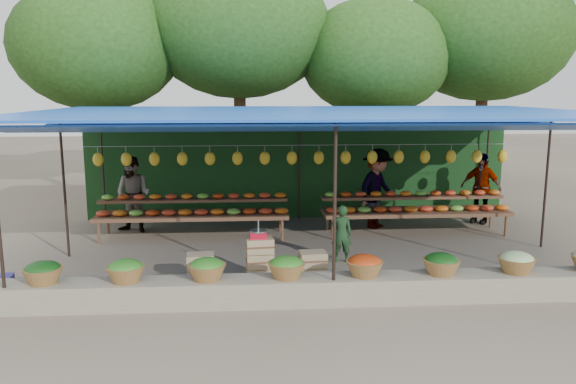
{
  "coord_description": "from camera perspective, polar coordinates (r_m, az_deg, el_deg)",
  "views": [
    {
      "loc": [
        -1.25,
        -10.89,
        3.21
      ],
      "look_at": [
        -0.47,
        0.2,
        1.19
      ],
      "focal_mm": 35.0,
      "sensor_mm": 36.0,
      "label": 1
    }
  ],
  "objects": [
    {
      "name": "ground",
      "position": [
        11.42,
        2.44,
        -6.04
      ],
      "size": [
        60.0,
        60.0,
        0.0
      ],
      "primitive_type": "plane",
      "color": "brown",
      "rests_on": "ground"
    },
    {
      "name": "stone_curb",
      "position": [
        8.77,
        4.49,
        -9.82
      ],
      "size": [
        10.6,
        0.55,
        0.4
      ],
      "primitive_type": "cube",
      "color": "slate",
      "rests_on": "ground"
    },
    {
      "name": "stall_canopy",
      "position": [
        11.03,
        2.51,
        7.53
      ],
      "size": [
        10.8,
        6.6,
        2.82
      ],
      "color": "black",
      "rests_on": "ground"
    },
    {
      "name": "produce_baskets",
      "position": [
        8.64,
        3.86,
        -7.57
      ],
      "size": [
        8.98,
        0.58,
        0.34
      ],
      "color": "brown",
      "rests_on": "stone_curb"
    },
    {
      "name": "netting_backdrop",
      "position": [
        14.23,
        1.06,
        2.37
      ],
      "size": [
        10.6,
        0.06,
        2.5
      ],
      "primitive_type": "cube",
      "color": "#18441E",
      "rests_on": "ground"
    },
    {
      "name": "tree_row",
      "position": [
        17.13,
        1.94,
        15.28
      ],
      "size": [
        16.51,
        5.5,
        7.12
      ],
      "color": "#331F12",
      "rests_on": "ground"
    },
    {
      "name": "fruit_table_left",
      "position": [
        12.58,
        -9.6,
        -1.81
      ],
      "size": [
        4.21,
        0.95,
        0.93
      ],
      "color": "#543521",
      "rests_on": "ground"
    },
    {
      "name": "fruit_table_right",
      "position": [
        13.07,
        12.79,
        -1.47
      ],
      "size": [
        4.21,
        0.95,
        0.93
      ],
      "color": "#543521",
      "rests_on": "ground"
    },
    {
      "name": "crate_counter",
      "position": [
        9.58,
        -3.03,
        -7.34
      ],
      "size": [
        2.38,
        0.38,
        0.77
      ],
      "color": "#9E805A",
      "rests_on": "ground"
    },
    {
      "name": "weighing_scale",
      "position": [
        9.43,
        -3.02,
        -4.26
      ],
      "size": [
        0.29,
        0.29,
        0.31
      ],
      "color": "red",
      "rests_on": "crate_counter"
    },
    {
      "name": "vendor_seated",
      "position": [
        10.64,
        5.44,
        -4.24
      ],
      "size": [
        0.42,
        0.29,
        1.1
      ],
      "primitive_type": "imported",
      "rotation": [
        0.0,
        0.0,
        3.08
      ],
      "color": "#1C3D1F",
      "rests_on": "ground"
    },
    {
      "name": "customer_left",
      "position": [
        13.23,
        -15.45,
        -0.25
      ],
      "size": [
        1.03,
        0.93,
        1.75
      ],
      "primitive_type": "imported",
      "rotation": [
        0.0,
        0.0,
        -0.37
      ],
      "color": "slate",
      "rests_on": "ground"
    },
    {
      "name": "customer_mid",
      "position": [
        13.31,
        9.03,
        0.34
      ],
      "size": [
        1.37,
        1.33,
        1.88
      ],
      "primitive_type": "imported",
      "rotation": [
        0.0,
        0.0,
        0.74
      ],
      "color": "slate",
      "rests_on": "ground"
    },
    {
      "name": "customer_right",
      "position": [
        14.47,
        19.0,
        0.37
      ],
      "size": [
        1.01,
        1.0,
        1.72
      ],
      "primitive_type": "imported",
      "rotation": [
        0.0,
        0.0,
        -0.78
      ],
      "color": "slate",
      "rests_on": "ground"
    }
  ]
}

